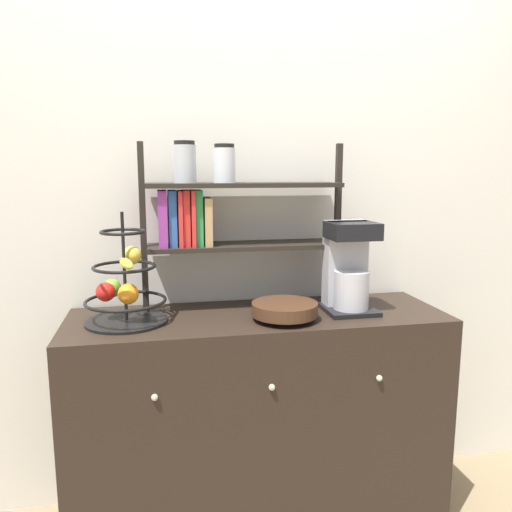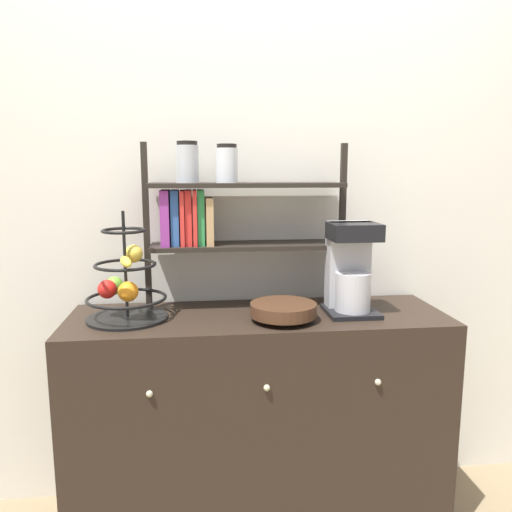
{
  "view_description": "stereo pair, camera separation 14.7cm",
  "coord_description": "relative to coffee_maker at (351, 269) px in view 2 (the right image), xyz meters",
  "views": [
    {
      "loc": [
        -0.38,
        -1.63,
        1.46
      ],
      "look_at": [
        -0.01,
        0.24,
        1.14
      ],
      "focal_mm": 35.0,
      "sensor_mm": 36.0,
      "label": 1
    },
    {
      "loc": [
        -0.23,
        -1.65,
        1.46
      ],
      "look_at": [
        -0.01,
        0.24,
        1.14
      ],
      "focal_mm": 35.0,
      "sensor_mm": 36.0,
      "label": 2
    }
  ],
  "objects": [
    {
      "name": "wooden_bowl",
      "position": [
        -0.28,
        -0.08,
        -0.14
      ],
      "size": [
        0.25,
        0.25,
        0.07
      ],
      "color": "#422819",
      "rests_on": "sideboard"
    },
    {
      "name": "coffee_maker",
      "position": [
        0.0,
        0.0,
        0.0
      ],
      "size": [
        0.2,
        0.21,
        0.36
      ],
      "color": "black",
      "rests_on": "sideboard"
    },
    {
      "name": "fruit_stand",
      "position": [
        -0.88,
        0.01,
        -0.05
      ],
      "size": [
        0.31,
        0.31,
        0.42
      ],
      "color": "black",
      "rests_on": "sideboard"
    },
    {
      "name": "shelf_hutch",
      "position": [
        -0.52,
        0.15,
        0.23
      ],
      "size": [
        0.83,
        0.2,
        0.68
      ],
      "color": "black",
      "rests_on": "sideboard"
    },
    {
      "name": "sideboard",
      "position": [
        -0.37,
        0.01,
        -0.63
      ],
      "size": [
        1.49,
        0.49,
        0.9
      ],
      "color": "black",
      "rests_on": "ground_plane"
    },
    {
      "name": "wall_back",
      "position": [
        -0.37,
        0.29,
        0.22
      ],
      "size": [
        7.0,
        0.05,
        2.6
      ],
      "primitive_type": "cube",
      "color": "silver",
      "rests_on": "ground_plane"
    }
  ]
}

